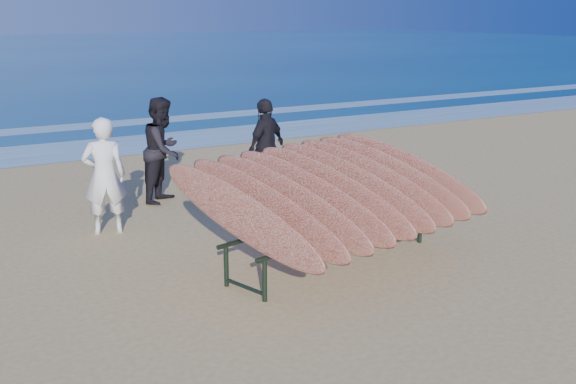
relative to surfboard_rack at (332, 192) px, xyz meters
name	(u,v)px	position (x,y,z in m)	size (l,w,h in m)	color
ground	(323,284)	(-0.52, -0.58, -0.93)	(120.00, 120.00, 0.00)	tan
foam_near	(81,149)	(-0.52, 9.42, -0.92)	(160.00, 160.00, 0.00)	white
foam_far	(45,129)	(-0.52, 12.92, -0.92)	(160.00, 160.00, 0.00)	white
surfboard_rack	(332,192)	(0.00, 0.00, 0.00)	(3.72, 3.39, 1.54)	black
person_white	(104,176)	(-2.03, 2.76, -0.09)	(0.62, 0.40, 1.69)	silver
person_dark_a	(163,150)	(-0.63, 4.02, -0.05)	(0.85, 0.67, 1.76)	black
person_dark_b	(266,147)	(1.07, 3.53, -0.09)	(0.99, 0.41, 1.68)	black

